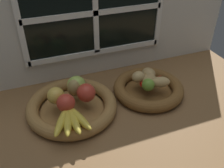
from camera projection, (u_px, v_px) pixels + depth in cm
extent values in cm
cube|color=brown|center=(118.00, 108.00, 105.84)|extent=(140.00, 90.00, 3.00)
cube|color=silver|center=(94.00, 19.00, 112.25)|extent=(140.00, 3.00, 55.00)
cube|color=black|center=(95.00, 12.00, 108.79)|extent=(64.00, 0.80, 38.00)
cube|color=white|center=(95.00, 13.00, 108.33)|extent=(2.40, 1.20, 38.00)
cube|color=white|center=(95.00, 13.00, 108.33)|extent=(64.00, 1.20, 2.40)
cube|color=white|center=(19.00, 22.00, 99.05)|extent=(2.40, 1.20, 40.40)
cube|color=white|center=(160.00, 5.00, 117.61)|extent=(2.40, 1.20, 40.40)
cube|color=white|center=(97.00, 52.00, 119.20)|extent=(64.00, 1.20, 2.40)
cylinder|color=olive|center=(72.00, 110.00, 102.01)|extent=(25.78, 25.78, 1.00)
torus|color=olive|center=(72.00, 106.00, 100.83)|extent=(36.55, 36.55, 5.12)
cylinder|color=brown|center=(148.00, 92.00, 112.08)|extent=(21.40, 21.40, 1.00)
torus|color=brown|center=(148.00, 88.00, 110.90)|extent=(31.22, 31.22, 5.12)
sphere|color=gold|center=(56.00, 96.00, 96.73)|extent=(6.80, 6.80, 6.80)
sphere|color=#99B74C|center=(76.00, 85.00, 101.99)|extent=(7.60, 7.60, 7.60)
sphere|color=#B73828|center=(66.00, 103.00, 92.84)|extent=(6.99, 6.99, 6.99)
sphere|color=#B73828|center=(86.00, 93.00, 97.72)|extent=(7.41, 7.41, 7.41)
ellipsoid|color=olive|center=(74.00, 88.00, 100.44)|extent=(7.83, 7.82, 7.36)
ellipsoid|color=gold|center=(62.00, 121.00, 87.88)|extent=(9.89, 15.16, 3.00)
ellipsoid|color=gold|center=(68.00, 121.00, 87.90)|extent=(6.31, 15.83, 3.00)
ellipsoid|color=gold|center=(74.00, 120.00, 88.35)|extent=(3.69, 15.67, 3.00)
ellipsoid|color=gold|center=(79.00, 118.00, 89.22)|extent=(7.59, 15.73, 3.00)
sphere|color=brown|center=(68.00, 107.00, 94.21)|extent=(2.70, 2.70, 2.70)
ellipsoid|color=#A38451|center=(149.00, 73.00, 112.42)|extent=(5.94, 7.17, 4.23)
ellipsoid|color=#A38451|center=(149.00, 80.00, 108.24)|extent=(9.78, 9.98, 4.19)
ellipsoid|color=tan|center=(138.00, 77.00, 109.16)|extent=(6.52, 5.63, 5.07)
ellipsoid|color=tan|center=(160.00, 82.00, 106.51)|extent=(9.48, 7.24, 4.56)
sphere|color=olive|center=(148.00, 85.00, 103.95)|extent=(5.38, 5.38, 5.38)
cone|color=red|center=(152.00, 80.00, 110.10)|extent=(12.75, 5.18, 1.95)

